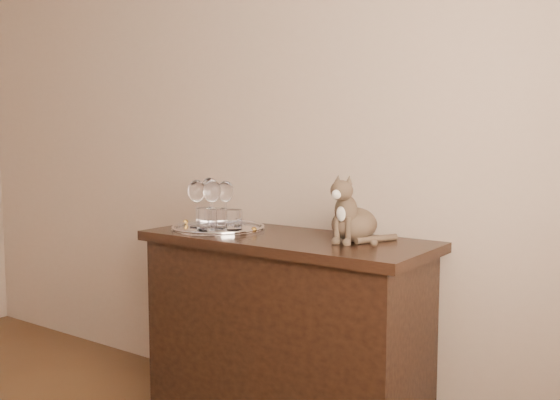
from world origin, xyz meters
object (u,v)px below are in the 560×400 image
(wine_glass_d, at_px, (212,204))
(cat, at_px, (354,208))
(wine_glass_a, at_px, (210,201))
(tray, at_px, (218,229))
(wine_glass_c, at_px, (197,203))
(tumbler_a, at_px, (217,220))
(tumbler_c, at_px, (233,220))
(wine_glass_b, at_px, (226,203))
(tumbler_b, at_px, (207,219))
(sideboard, at_px, (286,338))

(wine_glass_d, bearing_deg, cat, 7.86)
(wine_glass_a, relative_size, cat, 0.81)
(tray, bearing_deg, wine_glass_c, -163.78)
(wine_glass_a, distance_m, tumbler_a, 0.19)
(wine_glass_a, xyz_separation_m, cat, (0.71, 0.03, 0.02))
(wine_glass_a, xyz_separation_m, wine_glass_c, (0.00, -0.08, -0.00))
(tumbler_a, distance_m, tumbler_c, 0.07)
(wine_glass_d, relative_size, tumbler_c, 2.43)
(tumbler_c, bearing_deg, tumbler_a, -122.63)
(wine_glass_d, height_order, tumbler_c, wine_glass_d)
(tray, relative_size, cat, 1.54)
(tray, relative_size, tumbler_c, 4.65)
(tumbler_a, relative_size, cat, 0.36)
(wine_glass_c, bearing_deg, wine_glass_b, 58.70)
(tray, xyz_separation_m, tumbler_a, (0.04, -0.06, 0.05))
(tumbler_b, bearing_deg, tumbler_c, 48.13)
(sideboard, distance_m, tray, 0.54)
(wine_glass_b, bearing_deg, wine_glass_c, -121.30)
(sideboard, xyz_separation_m, tray, (-0.33, -0.03, 0.43))
(sideboard, distance_m, tumbler_a, 0.57)
(wine_glass_a, xyz_separation_m, tumbler_b, (0.11, -0.14, -0.06))
(wine_glass_a, relative_size, wine_glass_b, 1.07)
(tray, height_order, tumbler_c, tumbler_c)
(wine_glass_a, xyz_separation_m, tumbler_c, (0.18, -0.05, -0.06))
(wine_glass_c, distance_m, cat, 0.72)
(tray, xyz_separation_m, tumbler_c, (0.08, 0.00, 0.05))
(tray, bearing_deg, tumbler_b, -84.82)
(wine_glass_a, xyz_separation_m, wine_glass_d, (0.06, -0.06, -0.00))
(wine_glass_c, bearing_deg, wine_glass_a, 90.54)
(sideboard, bearing_deg, tray, -174.86)
(wine_glass_d, xyz_separation_m, tumbler_a, (0.08, -0.06, -0.06))
(tumbler_a, distance_m, tumbler_b, 0.04)
(wine_glass_d, distance_m, tumbler_c, 0.13)
(wine_glass_d, relative_size, tumbler_a, 2.23)
(wine_glass_b, distance_m, tumbler_a, 0.17)
(tray, xyz_separation_m, tumbler_b, (0.01, -0.08, 0.05))
(cat, bearing_deg, tumbler_c, -170.39)
(tumbler_b, distance_m, cat, 0.64)
(wine_glass_b, bearing_deg, tray, -70.41)
(sideboard, distance_m, tumbler_b, 0.59)
(sideboard, bearing_deg, wine_glass_b, 171.60)
(tumbler_b, bearing_deg, tumbler_a, 33.71)
(wine_glass_b, distance_m, cat, 0.65)
(tray, height_order, wine_glass_d, wine_glass_d)
(wine_glass_a, distance_m, tumbler_b, 0.18)
(tray, distance_m, cat, 0.63)
(tumbler_c, bearing_deg, cat, 9.29)
(sideboard, xyz_separation_m, tumbler_a, (-0.29, -0.09, 0.48))
(wine_glass_c, height_order, tumbler_c, wine_glass_c)
(sideboard, bearing_deg, wine_glass_a, 176.56)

